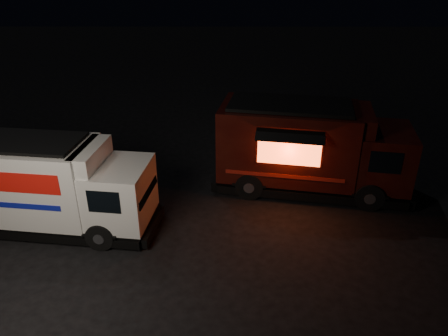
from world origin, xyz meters
TOP-DOWN VIEW (x-y plane):
  - ground at (0.00, 0.00)m, footprint 80.00×80.00m
  - white_truck at (-3.48, 1.13)m, footprint 6.51×2.91m
  - red_truck at (4.74, 3.53)m, footprint 7.08×3.67m

SIDE VIEW (x-z plane):
  - ground at x=0.00m, z-range 0.00..0.00m
  - white_truck at x=-3.48m, z-range 0.00..2.85m
  - red_truck at x=4.74m, z-range 0.00..3.14m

